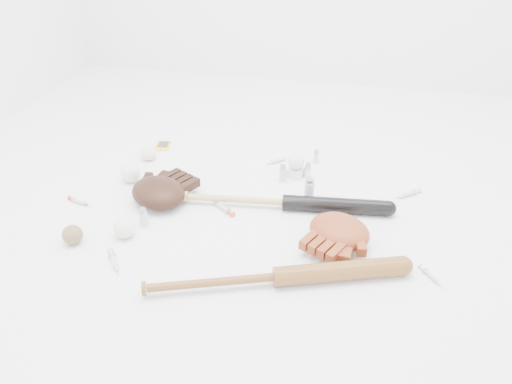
% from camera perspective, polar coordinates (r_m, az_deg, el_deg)
% --- Properties ---
extents(bat_dark, '(0.84, 0.15, 0.06)m').
position_cam_1_polar(bat_dark, '(1.94, 3.33, -1.19)').
color(bat_dark, black).
rests_on(bat_dark, ground).
extents(bat_wood, '(0.85, 0.36, 0.06)m').
position_cam_1_polar(bat_wood, '(1.60, 2.36, -9.66)').
color(bat_wood, brown).
rests_on(bat_wood, ground).
extents(glove_dark, '(0.37, 0.37, 0.10)m').
position_cam_1_polar(glove_dark, '(2.00, -11.10, -0.01)').
color(glove_dark, black).
rests_on(glove_dark, ground).
extents(glove_tan, '(0.35, 0.35, 0.10)m').
position_cam_1_polar(glove_tan, '(1.79, 9.51, -4.37)').
color(glove_tan, maroon).
rests_on(glove_tan, ground).
extents(trading_card, '(0.09, 0.11, 0.01)m').
position_cam_1_polar(trading_card, '(2.46, -10.63, 5.20)').
color(trading_card, gold).
rests_on(trading_card, ground).
extents(pedestal, '(0.08, 0.08, 0.04)m').
position_cam_1_polar(pedestal, '(2.17, 4.55, 2.27)').
color(pedestal, white).
rests_on(pedestal, ground).
extents(baseball_on_pedestal, '(0.07, 0.07, 0.07)m').
position_cam_1_polar(baseball_on_pedestal, '(2.14, 4.61, 3.49)').
color(baseball_on_pedestal, white).
rests_on(baseball_on_pedestal, pedestal).
extents(baseball_left, '(0.08, 0.08, 0.08)m').
position_cam_1_polar(baseball_left, '(2.18, -14.15, 2.14)').
color(baseball_left, white).
rests_on(baseball_left, ground).
extents(baseball_upper, '(0.07, 0.07, 0.07)m').
position_cam_1_polar(baseball_upper, '(2.33, -12.21, 4.46)').
color(baseball_upper, white).
rests_on(baseball_upper, ground).
extents(baseball_mid, '(0.08, 0.08, 0.08)m').
position_cam_1_polar(baseball_mid, '(1.85, -14.84, -4.01)').
color(baseball_mid, white).
rests_on(baseball_mid, ground).
extents(baseball_aged, '(0.07, 0.07, 0.07)m').
position_cam_1_polar(baseball_aged, '(1.88, -20.24, -4.61)').
color(baseball_aged, brown).
rests_on(baseball_aged, ground).
extents(syringe_0, '(0.12, 0.14, 0.02)m').
position_cam_1_polar(syringe_0, '(1.76, -15.90, -7.69)').
color(syringe_0, '#ADBCC6').
rests_on(syringe_0, ground).
extents(syringe_1, '(0.15, 0.12, 0.02)m').
position_cam_1_polar(syringe_1, '(1.95, -3.88, -1.74)').
color(syringe_1, '#ADBCC6').
rests_on(syringe_1, ground).
extents(syringe_2, '(0.12, 0.11, 0.02)m').
position_cam_1_polar(syringe_2, '(2.28, 2.54, 3.62)').
color(syringe_2, '#ADBCC6').
rests_on(syringe_2, ground).
extents(syringe_3, '(0.10, 0.12, 0.02)m').
position_cam_1_polar(syringe_3, '(1.74, 19.40, -9.05)').
color(syringe_3, '#ADBCC6').
rests_on(syringe_3, ground).
extents(syringe_4, '(0.14, 0.12, 0.02)m').
position_cam_1_polar(syringe_4, '(2.12, 16.95, -0.24)').
color(syringe_4, '#ADBCC6').
rests_on(syringe_4, ground).
extents(syringe_5, '(0.14, 0.06, 0.02)m').
position_cam_1_polar(syringe_5, '(2.10, -19.52, -1.06)').
color(syringe_5, '#ADBCC6').
rests_on(syringe_5, ground).
extents(vial_0, '(0.03, 0.03, 0.07)m').
position_cam_1_polar(vial_0, '(2.16, 5.96, 2.50)').
color(vial_0, silver).
rests_on(vial_0, ground).
extents(vial_1, '(0.02, 0.02, 0.06)m').
position_cam_1_polar(vial_1, '(2.28, 6.90, 4.05)').
color(vial_1, silver).
rests_on(vial_1, ground).
extents(vial_2, '(0.03, 0.03, 0.08)m').
position_cam_1_polar(vial_2, '(2.12, 3.06, 2.18)').
color(vial_2, silver).
rests_on(vial_2, ground).
extents(vial_3, '(0.04, 0.04, 0.09)m').
position_cam_1_polar(vial_3, '(2.00, 6.10, 0.29)').
color(vial_3, silver).
rests_on(vial_3, ground).
extents(vial_4, '(0.03, 0.03, 0.08)m').
position_cam_1_polar(vial_4, '(1.89, -12.72, -2.80)').
color(vial_4, silver).
rests_on(vial_4, ground).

